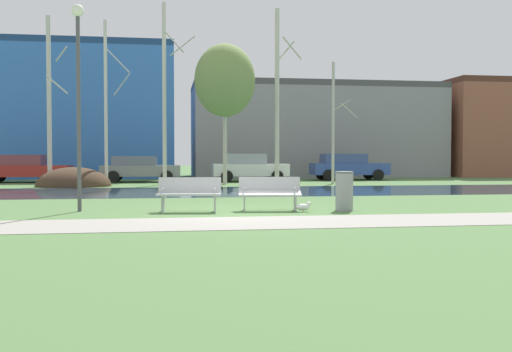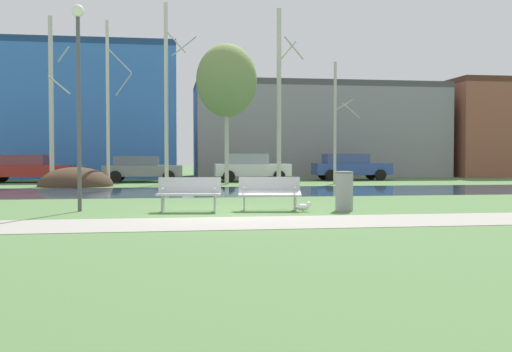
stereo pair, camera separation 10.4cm
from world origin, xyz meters
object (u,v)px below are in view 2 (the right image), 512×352
at_px(bench_left, 189,193).
at_px(parked_hatch_third_white, 250,167).
at_px(bench_right, 270,192).
at_px(parked_van_nearest_red, 26,168).
at_px(streetlamp, 78,73).
at_px(parked_wagon_fourth_blue, 350,166).
at_px(seagull, 303,207).
at_px(trash_bin, 344,190).
at_px(parked_sedan_second_grey, 142,168).

distance_m(bench_left, parked_hatch_third_white, 17.58).
bearing_deg(bench_right, parked_van_nearest_red, 119.89).
height_order(streetlamp, parked_wagon_fourth_blue, streetlamp).
xyz_separation_m(seagull, parked_hatch_third_white, (1.06, 17.58, 0.67)).
xyz_separation_m(bench_left, trash_bin, (4.00, -0.23, 0.05)).
bearing_deg(parked_hatch_third_white, parked_wagon_fourth_blue, 9.37).
relative_size(streetlamp, parked_hatch_third_white, 1.26).
xyz_separation_m(trash_bin, parked_hatch_third_white, (-0.08, 17.37, 0.28)).
distance_m(bench_right, parked_van_nearest_red, 20.40).
distance_m(streetlamp, parked_wagon_fourth_blue, 21.86).
relative_size(streetlamp, parked_wagon_fourth_blue, 1.17).
xyz_separation_m(bench_right, parked_hatch_third_white, (1.85, 17.14, 0.33)).
relative_size(bench_right, parked_wagon_fourth_blue, 0.37).
distance_m(bench_left, trash_bin, 4.00).
xyz_separation_m(parked_van_nearest_red, parked_sedan_second_grey, (6.08, -0.28, -0.03)).
bearing_deg(parked_sedan_second_grey, streetlamp, -92.54).
distance_m(trash_bin, parked_hatch_third_white, 17.37).
xyz_separation_m(bench_right, parked_sedan_second_grey, (-4.08, 17.40, 0.28)).
xyz_separation_m(streetlamp, parked_van_nearest_red, (-5.33, 17.16, -2.74)).
bearing_deg(parked_van_nearest_red, parked_sedan_second_grey, -2.63).
relative_size(trash_bin, parked_sedan_second_grey, 0.24).
bearing_deg(parked_wagon_fourth_blue, parked_hatch_third_white, -170.63).
bearing_deg(parked_wagon_fourth_blue, parked_van_nearest_red, -178.59).
distance_m(streetlamp, parked_hatch_third_white, 18.11).
relative_size(bench_left, parked_sedan_second_grey, 0.39).
relative_size(bench_left, trash_bin, 1.63).
xyz_separation_m(bench_left, parked_sedan_second_grey, (-2.01, 17.40, 0.28)).
bearing_deg(parked_van_nearest_red, trash_bin, -55.99).
distance_m(seagull, streetlamp, 6.63).
relative_size(bench_left, bench_right, 1.00).
xyz_separation_m(seagull, streetlamp, (-5.62, 0.96, 3.38)).
relative_size(parked_van_nearest_red, parked_wagon_fourth_blue, 1.06).
height_order(trash_bin, parked_hatch_third_white, parked_hatch_third_white).
relative_size(bench_left, parked_hatch_third_white, 0.40).
relative_size(bench_left, parked_van_nearest_red, 0.35).
bearing_deg(parked_van_nearest_red, seagull, -58.85).
bearing_deg(parked_hatch_third_white, trash_bin, -89.75).
distance_m(bench_right, parked_wagon_fourth_blue, 19.75).
xyz_separation_m(trash_bin, parked_wagon_fourth_blue, (5.92, 18.36, 0.28)).
height_order(seagull, streetlamp, streetlamp).
xyz_separation_m(parked_sedan_second_grey, parked_wagon_fourth_blue, (11.93, 0.72, 0.06)).
bearing_deg(seagull, parked_hatch_third_white, 86.56).
relative_size(trash_bin, streetlamp, 0.19).
bearing_deg(parked_hatch_third_white, bench_right, -96.15).
relative_size(parked_van_nearest_red, parked_hatch_third_white, 1.14).
height_order(bench_left, parked_hatch_third_white, parked_hatch_third_white).
bearing_deg(trash_bin, parked_hatch_third_white, 90.25).
xyz_separation_m(parked_hatch_third_white, parked_wagon_fourth_blue, (6.00, 0.99, 0.00)).
bearing_deg(trash_bin, bench_left, 176.66).
height_order(bench_left, parked_sedan_second_grey, parked_sedan_second_grey).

